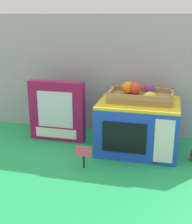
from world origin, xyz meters
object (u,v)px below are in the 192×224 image
Objects in this scene: food_groups_crate at (140,95)px; price_sign at (83,153)px; toy_microwave at (138,126)px; cookie_set_box at (57,111)px.

price_sign is at bearing -127.99° from food_groups_crate.
toy_microwave is at bearing 49.54° from price_sign.
food_groups_crate is 0.95× the size of cookie_set_box.
price_sign is at bearing -51.72° from cookie_set_box.
food_groups_crate is 0.39m from price_sign.
price_sign is at bearing -130.46° from toy_microwave.
cookie_set_box is at bearing 128.28° from price_sign.
food_groups_crate is at bearing 90.05° from toy_microwave.
price_sign is (-0.21, -0.24, -0.05)m from toy_microwave.
toy_microwave is 0.15m from food_groups_crate.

